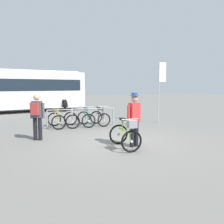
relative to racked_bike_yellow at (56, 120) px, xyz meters
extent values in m
plane|color=slate|center=(1.57, -3.52, -0.37)|extent=(80.00, 80.00, 0.00)
cylinder|color=#99999E|center=(-0.43, -0.15, 0.06)|extent=(0.06, 0.06, 0.85)
cylinder|color=#99999E|center=(2.71, -0.34, 0.06)|extent=(0.06, 0.06, 0.85)
cylinder|color=#99999E|center=(1.14, -0.25, 0.48)|extent=(3.15, 0.24, 0.05)
torus|color=black|center=(-0.02, 0.51, -0.04)|extent=(0.66, 0.11, 0.66)
cylinder|color=#B7B7BC|center=(-0.02, 0.51, -0.04)|extent=(0.08, 0.07, 0.08)
torus|color=black|center=(0.02, -0.51, -0.04)|extent=(0.66, 0.11, 0.66)
cylinder|color=#B7B7BC|center=(0.02, -0.51, -0.04)|extent=(0.08, 0.07, 0.08)
cube|color=yellow|center=(0.00, 0.00, 0.19)|extent=(0.07, 0.92, 0.04)
cube|color=yellow|center=(0.00, -0.05, 0.41)|extent=(0.06, 0.61, 0.04)
cylinder|color=yellow|center=(-0.01, 0.18, 0.24)|extent=(0.03, 0.03, 0.55)
cube|color=black|center=(-0.01, 0.18, 0.51)|extent=(0.13, 0.24, 0.06)
cylinder|color=yellow|center=(0.02, -0.39, 0.28)|extent=(0.03, 0.03, 0.63)
cylinder|color=#B7B7BC|center=(0.02, -0.39, 0.59)|extent=(0.52, 0.05, 0.03)
torus|color=black|center=(0.76, 0.47, -0.04)|extent=(0.66, 0.16, 0.66)
cylinder|color=#B7B7BC|center=(0.76, 0.47, -0.04)|extent=(0.09, 0.07, 0.08)
torus|color=black|center=(0.64, -0.55, -0.04)|extent=(0.66, 0.16, 0.66)
cylinder|color=#B7B7BC|center=(0.64, -0.55, -0.04)|extent=(0.09, 0.07, 0.08)
cube|color=silver|center=(0.70, -0.04, 0.19)|extent=(0.15, 0.92, 0.04)
cube|color=silver|center=(0.69, -0.09, 0.41)|extent=(0.11, 0.61, 0.04)
cylinder|color=silver|center=(0.72, 0.14, 0.24)|extent=(0.03, 0.03, 0.55)
cube|color=black|center=(0.72, 0.14, 0.51)|extent=(0.15, 0.25, 0.06)
cylinder|color=silver|center=(0.65, -0.43, 0.28)|extent=(0.03, 0.03, 0.63)
cylinder|color=#B7B7BC|center=(0.65, -0.43, 0.59)|extent=(0.52, 0.09, 0.03)
torus|color=black|center=(1.42, 0.43, -0.04)|extent=(0.66, 0.13, 0.66)
cylinder|color=#B7B7BC|center=(1.42, 0.43, -0.04)|extent=(0.08, 0.07, 0.08)
torus|color=black|center=(1.37, -0.59, -0.04)|extent=(0.66, 0.13, 0.66)
cylinder|color=#B7B7BC|center=(1.37, -0.59, -0.04)|extent=(0.08, 0.07, 0.08)
cube|color=teal|center=(1.40, -0.08, 0.19)|extent=(0.08, 0.92, 0.04)
cube|color=teal|center=(1.39, -0.13, 0.41)|extent=(0.07, 0.61, 0.04)
cylinder|color=teal|center=(1.41, 0.10, 0.24)|extent=(0.03, 0.03, 0.55)
cube|color=black|center=(1.41, 0.10, 0.51)|extent=(0.13, 0.25, 0.06)
cylinder|color=teal|center=(1.38, -0.47, 0.28)|extent=(0.03, 0.03, 0.63)
cylinder|color=#B7B7BC|center=(1.38, -0.47, 0.59)|extent=(0.52, 0.05, 0.03)
torus|color=black|center=(2.08, 0.39, -0.04)|extent=(0.66, 0.11, 0.66)
cylinder|color=#B7B7BC|center=(2.08, 0.39, -0.04)|extent=(0.08, 0.07, 0.08)
torus|color=black|center=(2.11, -0.63, -0.04)|extent=(0.66, 0.11, 0.66)
cylinder|color=#B7B7BC|center=(2.11, -0.63, -0.04)|extent=(0.08, 0.07, 0.08)
cube|color=black|center=(2.10, -0.12, 0.19)|extent=(0.07, 0.92, 0.04)
cube|color=black|center=(2.10, -0.17, 0.41)|extent=(0.06, 0.61, 0.04)
cylinder|color=black|center=(2.09, 0.06, 0.24)|extent=(0.03, 0.03, 0.55)
cube|color=black|center=(2.09, 0.06, 0.51)|extent=(0.13, 0.24, 0.06)
cylinder|color=black|center=(2.11, -0.51, 0.28)|extent=(0.03, 0.03, 0.63)
cylinder|color=#B7B7BC|center=(2.11, -0.51, 0.59)|extent=(0.52, 0.05, 0.03)
torus|color=black|center=(1.43, -3.78, -0.04)|extent=(0.66, 0.10, 0.66)
cylinder|color=#B7B7BC|center=(1.43, -3.78, -0.04)|extent=(0.08, 0.06, 0.08)
torus|color=black|center=(1.38, -4.80, -0.04)|extent=(0.66, 0.10, 0.66)
cylinder|color=#B7B7BC|center=(1.38, -4.80, -0.04)|extent=(0.08, 0.06, 0.08)
cube|color=#9ED14C|center=(1.40, -4.29, 0.19)|extent=(0.09, 0.92, 0.04)
cube|color=#9ED14C|center=(1.40, -4.34, 0.41)|extent=(0.07, 0.61, 0.04)
cylinder|color=#9ED14C|center=(1.41, -4.11, 0.24)|extent=(0.03, 0.03, 0.55)
cube|color=black|center=(1.41, -4.11, 0.51)|extent=(0.13, 0.25, 0.06)
cylinder|color=#9ED14C|center=(1.38, -4.68, 0.28)|extent=(0.03, 0.03, 0.63)
cylinder|color=#B7B7BC|center=(1.38, -4.68, 0.59)|extent=(0.52, 0.06, 0.03)
cube|color=gray|center=(1.38, -4.82, 0.47)|extent=(0.27, 0.21, 0.22)
cylinder|color=black|center=(1.67, -4.28, 0.04)|extent=(0.14, 0.14, 0.82)
cylinder|color=black|center=(1.84, -4.24, 0.04)|extent=(0.14, 0.14, 0.82)
cube|color=red|center=(1.76, -4.26, 0.74)|extent=(0.38, 0.27, 0.58)
cylinder|color=red|center=(1.54, -4.29, 0.69)|extent=(0.09, 0.09, 0.55)
cylinder|color=red|center=(1.97, -4.19, 0.69)|extent=(0.09, 0.09, 0.55)
sphere|color=tan|center=(1.76, -4.26, 1.16)|extent=(0.22, 0.22, 0.22)
cylinder|color=#334C8C|center=(1.76, -4.26, 1.26)|extent=(0.32, 0.32, 0.02)
cylinder|color=#334C8C|center=(1.76, -4.26, 1.31)|extent=(0.20, 0.20, 0.09)
cylinder|color=black|center=(-1.08, -2.12, 0.04)|extent=(0.14, 0.14, 0.82)
cylinder|color=black|center=(-0.92, -2.20, 0.04)|extent=(0.14, 0.14, 0.82)
cube|color=#4C4C51|center=(-1.00, -2.16, 0.74)|extent=(0.39, 0.34, 0.58)
cylinder|color=#4C4C51|center=(-1.18, -2.04, 0.69)|extent=(0.09, 0.09, 0.55)
cylinder|color=#4C4C51|center=(-0.79, -2.25, 0.69)|extent=(0.09, 0.09, 0.55)
sphere|color=tan|center=(-1.00, -2.16, 1.16)|extent=(0.22, 0.22, 0.22)
cube|color=#B23333|center=(-1.07, -2.30, 0.76)|extent=(0.30, 0.25, 0.40)
cube|color=silver|center=(-1.73, 7.53, 1.28)|extent=(10.25, 3.88, 2.70)
cube|color=#19232D|center=(-1.73, 7.53, 1.63)|extent=(9.46, 3.79, 0.84)
cube|color=silver|center=(-1.73, 7.53, 2.67)|extent=(9.23, 3.50, 0.08)
cylinder|color=black|center=(1.67, 6.75, 0.08)|extent=(0.37, 0.93, 0.90)
cylinder|color=black|center=(1.32, 9.22, 0.08)|extent=(0.37, 0.93, 0.90)
cylinder|color=#B2B2B7|center=(5.21, -0.57, 1.23)|extent=(0.05, 0.05, 3.20)
cube|color=white|center=(5.43, -0.57, 2.28)|extent=(0.40, 0.03, 1.00)
camera|label=1|loc=(-1.61, -10.40, 1.55)|focal=35.83mm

